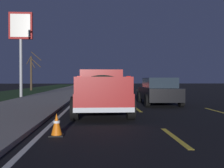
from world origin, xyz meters
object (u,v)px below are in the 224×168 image
Objects in this scene: sedan_black at (159,91)px; bare_tree_far at (32,72)px; sedan_red at (99,84)px; pickup_truck at (102,90)px; gas_price_sign at (21,33)px; traffic_cone_near at (57,125)px.

bare_tree_far is at bearing 30.21° from sedan_black.
sedan_black is 21.84m from sedan_red.
sedan_red is (25.50, -0.06, -0.20)m from pickup_truck.
pickup_truck is 25.50m from sedan_red.
sedan_black is at bearing -126.17° from gas_price_sign.
sedan_red is at bearing 8.64° from sedan_black.
sedan_black is at bearing -171.36° from sedan_red.
sedan_black is 0.64× the size of gas_price_sign.
bare_tree_far reaches higher than sedan_red.
sedan_red is at bearing -24.35° from gas_price_sign.
sedan_black is (3.91, -3.34, -0.20)m from pickup_truck.
traffic_cone_near is at bearing -161.42° from gas_price_sign.
gas_price_sign is at bearing -169.80° from bare_tree_far.
sedan_red is 0.63× the size of gas_price_sign.
sedan_black is at bearing -28.27° from traffic_cone_near.
traffic_cone_near is (-15.63, -5.26, -4.94)m from gas_price_sign.
bare_tree_far reaches higher than traffic_cone_near.
pickup_truck is 9.40× the size of traffic_cone_near.
pickup_truck reaches higher than sedan_black.
sedan_red is at bearing -87.36° from bare_tree_far.
bare_tree_far is at bearing 14.70° from traffic_cone_near.
gas_price_sign reaches higher than sedan_red.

